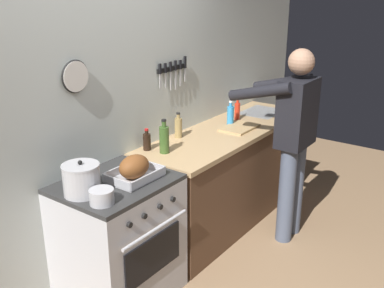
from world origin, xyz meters
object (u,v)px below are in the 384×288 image
(cutting_board, at_px, (239,128))
(bottle_soy_sauce, at_px, (147,141))
(bottle_olive_oil, at_px, (164,139))
(bottle_hot_sauce, at_px, (237,111))
(bottle_dish_soap, at_px, (230,115))
(bottle_vinegar, at_px, (178,127))
(stove, at_px, (119,241))
(saucepan, at_px, (102,197))
(stock_pot, at_px, (81,179))
(roasting_pan, at_px, (134,169))
(person_cook, at_px, (293,134))

(cutting_board, height_order, bottle_soy_sauce, bottle_soy_sauce)
(bottle_olive_oil, xyz_separation_m, bottle_hot_sauce, (1.10, 0.00, -0.02))
(bottle_dish_soap, relative_size, bottle_vinegar, 1.04)
(stove, height_order, saucepan, saucepan)
(stock_pot, height_order, cutting_board, stock_pot)
(stock_pot, bearing_deg, bottle_vinegar, 8.66)
(bottle_olive_oil, bearing_deg, roasting_pan, -162.81)
(person_cook, distance_m, bottle_dish_soap, 0.65)
(stove, relative_size, stock_pot, 3.85)
(stock_pot, bearing_deg, bottle_dish_soap, 0.49)
(roasting_pan, distance_m, stock_pot, 0.37)
(stock_pot, height_order, bottle_dish_soap, bottle_dish_soap)
(cutting_board, bearing_deg, saucepan, -177.27)
(stove, xyz_separation_m, bottle_vinegar, (0.96, 0.22, 0.54))
(stove, bearing_deg, roasting_pan, -35.07)
(bottle_vinegar, bearing_deg, person_cook, -58.00)
(stove, height_order, bottle_vinegar, bottle_vinegar)
(bottle_vinegar, bearing_deg, bottle_dish_soap, -16.82)
(bottle_soy_sauce, relative_size, bottle_vinegar, 0.80)
(stock_pot, xyz_separation_m, bottle_olive_oil, (0.86, 0.05, 0.01))
(roasting_pan, bearing_deg, bottle_hot_sauce, 5.72)
(person_cook, xyz_separation_m, cutting_board, (0.01, 0.52, -0.04))
(stove, distance_m, bottle_soy_sauce, 0.81)
(stock_pot, bearing_deg, stove, -7.56)
(cutting_board, relative_size, bottle_hot_sauce, 1.71)
(saucepan, bearing_deg, cutting_board, 2.73)
(bottle_dish_soap, bearing_deg, cutting_board, -110.46)
(person_cook, distance_m, roasting_pan, 1.46)
(bottle_hot_sauce, bearing_deg, saucepan, -172.91)
(saucepan, bearing_deg, stock_pot, 84.53)
(saucepan, distance_m, bottle_olive_oil, 0.92)
(cutting_board, height_order, bottle_hot_sauce, bottle_hot_sauce)
(person_cook, height_order, stock_pot, person_cook)
(cutting_board, bearing_deg, stove, 177.02)
(person_cook, relative_size, bottle_olive_oil, 6.19)
(saucepan, distance_m, bottle_hot_sauce, 2.00)
(bottle_olive_oil, xyz_separation_m, bottle_vinegar, (0.35, 0.14, -0.02))
(roasting_pan, xyz_separation_m, bottle_vinegar, (0.86, 0.29, 0.02))
(cutting_board, bearing_deg, bottle_hot_sauce, 34.97)
(stove, height_order, bottle_olive_oil, bottle_olive_oil)
(stock_pot, relative_size, bottle_vinegar, 1.07)
(roasting_pan, height_order, bottle_vinegar, bottle_vinegar)
(stove, xyz_separation_m, bottle_olive_oil, (0.61, 0.08, 0.56))
(person_cook, xyz_separation_m, bottle_hot_sauce, (0.24, 0.68, 0.04))
(roasting_pan, height_order, bottle_dish_soap, bottle_dish_soap)
(stock_pot, bearing_deg, bottle_soy_sauce, 13.39)
(stove, distance_m, cutting_board, 1.55)
(stove, xyz_separation_m, bottle_dish_soap, (1.53, 0.05, 0.54))
(roasting_pan, bearing_deg, saucepan, -167.19)
(saucepan, height_order, bottle_hot_sauce, bottle_hot_sauce)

